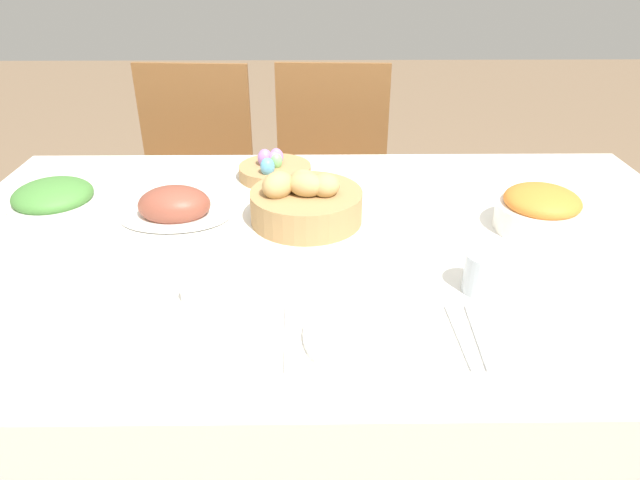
{
  "coord_description": "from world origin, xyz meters",
  "views": [
    {
      "loc": [
        -0.03,
        -1.1,
        1.36
      ],
      "look_at": [
        -0.02,
        -0.08,
        0.81
      ],
      "focal_mm": 32.0,
      "sensor_mm": 36.0,
      "label": 1
    }
  ],
  "objects_px": {
    "fork": "(288,337)",
    "spoon": "(478,336)",
    "bread_basket": "(305,202)",
    "green_salad_bowl": "(55,205)",
    "egg_basket": "(274,169)",
    "chair_far_left": "(194,192)",
    "chair_far_center": "(331,191)",
    "butter_dish": "(215,284)",
    "knife": "(460,336)",
    "dinner_plate": "(374,336)",
    "ham_platter": "(175,207)",
    "carrot_bowl": "(540,210)",
    "drinking_cup": "(484,273)"
  },
  "relations": [
    {
      "from": "fork",
      "to": "spoon",
      "type": "xyz_separation_m",
      "value": [
        0.31,
        0.0,
        0.0
      ]
    },
    {
      "from": "bread_basket",
      "to": "green_salad_bowl",
      "type": "xyz_separation_m",
      "value": [
        -0.57,
        -0.01,
        0.0
      ]
    },
    {
      "from": "egg_basket",
      "to": "fork",
      "type": "distance_m",
      "value": 0.7
    },
    {
      "from": "chair_far_left",
      "to": "egg_basket",
      "type": "height_order",
      "value": "chair_far_left"
    },
    {
      "from": "chair_far_center",
      "to": "chair_far_left",
      "type": "bearing_deg",
      "value": -177.02
    },
    {
      "from": "fork",
      "to": "spoon",
      "type": "bearing_deg",
      "value": -1.99
    },
    {
      "from": "butter_dish",
      "to": "knife",
      "type": "bearing_deg",
      "value": -18.42
    },
    {
      "from": "bread_basket",
      "to": "dinner_plate",
      "type": "distance_m",
      "value": 0.46
    },
    {
      "from": "bread_basket",
      "to": "butter_dish",
      "type": "height_order",
      "value": "bread_basket"
    },
    {
      "from": "egg_basket",
      "to": "ham_platter",
      "type": "height_order",
      "value": "egg_basket"
    },
    {
      "from": "bread_basket",
      "to": "fork",
      "type": "height_order",
      "value": "bread_basket"
    },
    {
      "from": "knife",
      "to": "butter_dish",
      "type": "bearing_deg",
      "value": 159.59
    },
    {
      "from": "chair_far_center",
      "to": "green_salad_bowl",
      "type": "height_order",
      "value": "chair_far_center"
    },
    {
      "from": "green_salad_bowl",
      "to": "knife",
      "type": "xyz_separation_m",
      "value": [
        0.83,
        -0.43,
        -0.05
      ]
    },
    {
      "from": "chair_far_center",
      "to": "egg_basket",
      "type": "xyz_separation_m",
      "value": [
        -0.17,
        -0.53,
        0.29
      ]
    },
    {
      "from": "knife",
      "to": "ham_platter",
      "type": "bearing_deg",
      "value": 139.06
    },
    {
      "from": "chair_far_center",
      "to": "knife",
      "type": "relative_size",
      "value": 5.53
    },
    {
      "from": "dinner_plate",
      "to": "butter_dish",
      "type": "height_order",
      "value": "butter_dish"
    },
    {
      "from": "bread_basket",
      "to": "carrot_bowl",
      "type": "relative_size",
      "value": 1.32
    },
    {
      "from": "green_salad_bowl",
      "to": "fork",
      "type": "bearing_deg",
      "value": -38.29
    },
    {
      "from": "chair_far_center",
      "to": "drinking_cup",
      "type": "xyz_separation_m",
      "value": [
        0.25,
        -1.09,
        0.31
      ]
    },
    {
      "from": "dinner_plate",
      "to": "fork",
      "type": "distance_m",
      "value": 0.14
    },
    {
      "from": "egg_basket",
      "to": "dinner_plate",
      "type": "bearing_deg",
      "value": -73.72
    },
    {
      "from": "chair_far_center",
      "to": "carrot_bowl",
      "type": "bearing_deg",
      "value": -59.37
    },
    {
      "from": "carrot_bowl",
      "to": "butter_dish",
      "type": "relative_size",
      "value": 1.76
    },
    {
      "from": "egg_basket",
      "to": "fork",
      "type": "bearing_deg",
      "value": -84.92
    },
    {
      "from": "dinner_plate",
      "to": "butter_dish",
      "type": "distance_m",
      "value": 0.32
    },
    {
      "from": "carrot_bowl",
      "to": "spoon",
      "type": "bearing_deg",
      "value": -120.97
    },
    {
      "from": "ham_platter",
      "to": "dinner_plate",
      "type": "relative_size",
      "value": 1.1
    },
    {
      "from": "chair_far_left",
      "to": "green_salad_bowl",
      "type": "height_order",
      "value": "chair_far_left"
    },
    {
      "from": "bread_basket",
      "to": "egg_basket",
      "type": "xyz_separation_m",
      "value": [
        -0.09,
        0.26,
        -0.02
      ]
    },
    {
      "from": "dinner_plate",
      "to": "knife",
      "type": "relative_size",
      "value": 1.37
    },
    {
      "from": "ham_platter",
      "to": "dinner_plate",
      "type": "height_order",
      "value": "ham_platter"
    },
    {
      "from": "knife",
      "to": "spoon",
      "type": "relative_size",
      "value": 1.0
    },
    {
      "from": "spoon",
      "to": "ham_platter",
      "type": "bearing_deg",
      "value": 144.48
    },
    {
      "from": "spoon",
      "to": "drinking_cup",
      "type": "bearing_deg",
      "value": 74.78
    },
    {
      "from": "dinner_plate",
      "to": "egg_basket",
      "type": "bearing_deg",
      "value": 106.28
    },
    {
      "from": "chair_far_left",
      "to": "egg_basket",
      "type": "xyz_separation_m",
      "value": [
        0.35,
        -0.53,
        0.29
      ]
    },
    {
      "from": "green_salad_bowl",
      "to": "spoon",
      "type": "xyz_separation_m",
      "value": [
        0.86,
        -0.43,
        -0.05
      ]
    },
    {
      "from": "green_salad_bowl",
      "to": "butter_dish",
      "type": "xyz_separation_m",
      "value": [
        0.4,
        -0.29,
        -0.03
      ]
    },
    {
      "from": "egg_basket",
      "to": "green_salad_bowl",
      "type": "bearing_deg",
      "value": -150.14
    },
    {
      "from": "bread_basket",
      "to": "knife",
      "type": "xyz_separation_m",
      "value": [
        0.26,
        -0.44,
        -0.04
      ]
    },
    {
      "from": "chair_far_left",
      "to": "ham_platter",
      "type": "height_order",
      "value": "chair_far_left"
    },
    {
      "from": "fork",
      "to": "chair_far_left",
      "type": "bearing_deg",
      "value": 106.39
    },
    {
      "from": "ham_platter",
      "to": "spoon",
      "type": "xyz_separation_m",
      "value": [
        0.6,
        -0.46,
        -0.03
      ]
    },
    {
      "from": "chair_far_left",
      "to": "knife",
      "type": "bearing_deg",
      "value": -56.44
    },
    {
      "from": "bread_basket",
      "to": "drinking_cup",
      "type": "xyz_separation_m",
      "value": [
        0.33,
        -0.3,
        -0.01
      ]
    },
    {
      "from": "chair_far_center",
      "to": "dinner_plate",
      "type": "height_order",
      "value": "chair_far_center"
    },
    {
      "from": "drinking_cup",
      "to": "chair_far_left",
      "type": "bearing_deg",
      "value": 125.2
    },
    {
      "from": "bread_basket",
      "to": "carrot_bowl",
      "type": "xyz_separation_m",
      "value": [
        0.52,
        -0.05,
        0.0
      ]
    }
  ]
}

